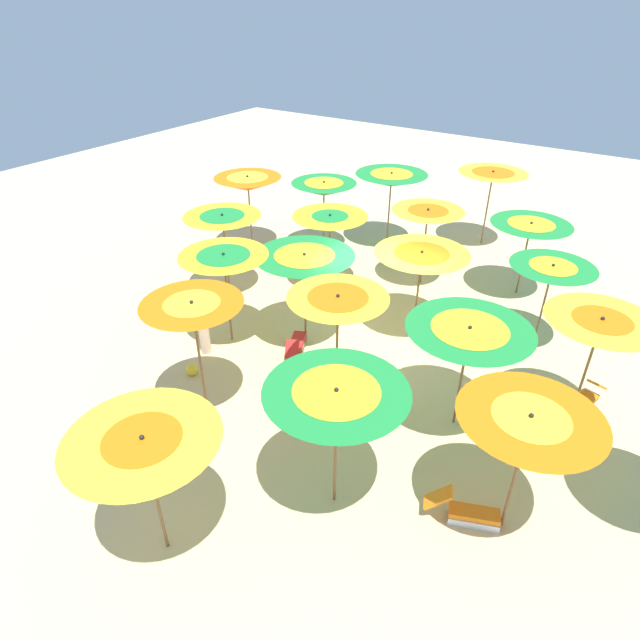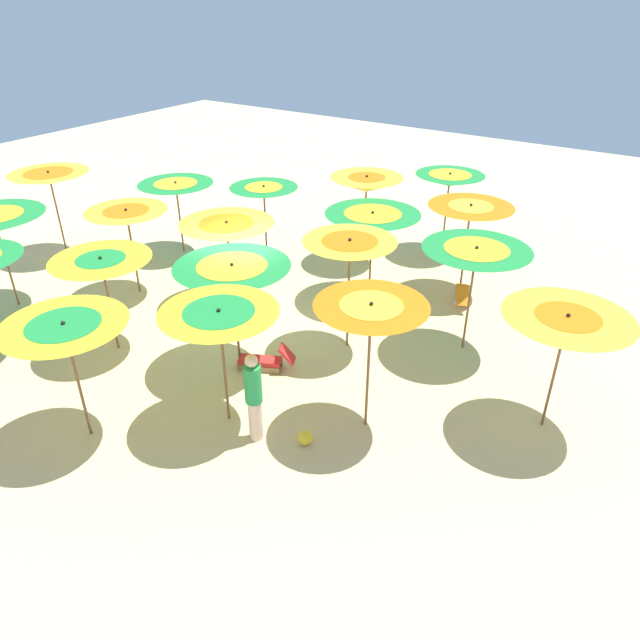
% 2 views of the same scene
% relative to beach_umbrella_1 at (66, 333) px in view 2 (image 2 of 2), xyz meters
% --- Properties ---
extents(ground, '(42.73, 42.73, 0.04)m').
position_rel_beach_umbrella_1_xyz_m(ground, '(4.61, 0.20, -2.13)').
color(ground, beige).
extents(beach_umbrella_1, '(2.05, 2.05, 2.33)m').
position_rel_beach_umbrella_1_xyz_m(beach_umbrella_1, '(0.00, 0.00, 0.00)').
color(beach_umbrella_1, brown).
rests_on(beach_umbrella_1, ground).
extents(beach_umbrella_2, '(2.03, 2.03, 2.33)m').
position_rel_beach_umbrella_1_xyz_m(beach_umbrella_2, '(1.68, -1.79, -0.04)').
color(beach_umbrella_2, brown).
rests_on(beach_umbrella_2, ground).
extents(beach_umbrella_3, '(1.91, 1.91, 2.54)m').
position_rel_beach_umbrella_1_xyz_m(beach_umbrella_3, '(2.93, -3.98, 0.17)').
color(beach_umbrella_3, brown).
rests_on(beach_umbrella_3, ground).
extents(beach_umbrella_4, '(2.14, 2.14, 2.34)m').
position_rel_beach_umbrella_1_xyz_m(beach_umbrella_4, '(4.69, -6.68, -0.02)').
color(beach_umbrella_4, brown).
rests_on(beach_umbrella_4, ground).
extents(beach_umbrella_6, '(2.05, 2.05, 2.19)m').
position_rel_beach_umbrella_1_xyz_m(beach_umbrella_6, '(2.18, 1.86, -0.19)').
color(beach_umbrella_6, brown).
rests_on(beach_umbrella_6, ground).
extents(beach_umbrella_7, '(2.30, 2.30, 2.33)m').
position_rel_beach_umbrella_1_xyz_m(beach_umbrella_7, '(3.19, -0.78, -0.04)').
color(beach_umbrella_7, brown).
rests_on(beach_umbrella_7, ground).
extents(beach_umbrella_8, '(1.93, 1.93, 2.55)m').
position_rel_beach_umbrella_1_xyz_m(beach_umbrella_8, '(5.03, -2.32, 0.17)').
color(beach_umbrella_8, brown).
rests_on(beach_umbrella_8, ground).
extents(beach_umbrella_9, '(2.21, 2.21, 2.42)m').
position_rel_beach_umbrella_1_xyz_m(beach_umbrella_9, '(6.37, -4.49, 0.05)').
color(beach_umbrella_9, brown).
rests_on(beach_umbrella_9, ground).
extents(beach_umbrella_11, '(1.98, 1.98, 2.27)m').
position_rel_beach_umbrella_1_xyz_m(beach_umbrella_11, '(4.28, 3.53, -0.08)').
color(beach_umbrella_11, brown).
rests_on(beach_umbrella_11, ground).
extents(beach_umbrella_12, '(2.25, 2.25, 2.16)m').
position_rel_beach_umbrella_1_xyz_m(beach_umbrella_12, '(5.19, 1.14, -0.18)').
color(beach_umbrella_12, brown).
rests_on(beach_umbrella_12, ground).
extents(beach_umbrella_13, '(2.30, 2.30, 2.29)m').
position_rel_beach_umbrella_1_xyz_m(beach_umbrella_13, '(7.34, -1.58, -0.04)').
color(beach_umbrella_13, brown).
rests_on(beach_umbrella_13, ground).
extents(beach_umbrella_14, '(2.07, 2.07, 2.37)m').
position_rel_beach_umbrella_1_xyz_m(beach_umbrella_14, '(8.89, -3.42, 0.03)').
color(beach_umbrella_14, brown).
rests_on(beach_umbrella_14, ground).
extents(beach_umbrella_15, '(2.14, 2.14, 2.47)m').
position_rel_beach_umbrella_1_xyz_m(beach_umbrella_15, '(4.80, 7.27, 0.15)').
color(beach_umbrella_15, brown).
rests_on(beach_umbrella_15, ground).
extents(beach_umbrella_16, '(2.12, 2.12, 2.13)m').
position_rel_beach_umbrella_1_xyz_m(beach_umbrella_16, '(6.81, 4.45, -0.19)').
color(beach_umbrella_16, brown).
rests_on(beach_umbrella_16, ground).
extents(beach_umbrella_17, '(1.90, 1.90, 2.13)m').
position_rel_beach_umbrella_1_xyz_m(beach_umbrella_17, '(7.91, 2.17, -0.19)').
color(beach_umbrella_17, brown).
rests_on(beach_umbrella_17, ground).
extents(beach_umbrella_18, '(1.98, 1.98, 2.48)m').
position_rel_beach_umbrella_1_xyz_m(beach_umbrella_18, '(9.26, -0.33, 0.12)').
color(beach_umbrella_18, brown).
rests_on(beach_umbrella_18, ground).
extents(beach_umbrella_19, '(1.93, 1.93, 2.38)m').
position_rel_beach_umbrella_1_xyz_m(beach_umbrella_19, '(11.08, -1.98, 0.05)').
color(beach_umbrella_19, brown).
rests_on(beach_umbrella_19, ground).
extents(lounger_0, '(0.67, 1.35, 0.50)m').
position_rel_beach_umbrella_1_xyz_m(lounger_0, '(9.36, 0.22, -1.92)').
color(lounger_0, silver).
rests_on(lounger_0, ground).
extents(lounger_1, '(0.79, 1.21, 0.60)m').
position_rel_beach_umbrella_1_xyz_m(lounger_1, '(3.31, -1.35, -1.91)').
color(lounger_1, olive).
rests_on(lounger_1, ground).
extents(lounger_2, '(1.24, 0.73, 0.62)m').
position_rel_beach_umbrella_1_xyz_m(lounger_2, '(8.37, -3.66, -1.90)').
color(lounger_2, silver).
rests_on(lounger_2, ground).
extents(beachgoer_0, '(0.30, 0.30, 1.75)m').
position_rel_beach_umbrella_1_xyz_m(beachgoer_0, '(1.55, -2.55, -1.19)').
color(beachgoer_0, beige).
rests_on(beachgoer_0, ground).
extents(beach_ball, '(0.26, 0.26, 0.26)m').
position_rel_beach_umbrella_1_xyz_m(beach_ball, '(1.89, -3.36, -1.97)').
color(beach_ball, yellow).
rests_on(beach_ball, ground).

